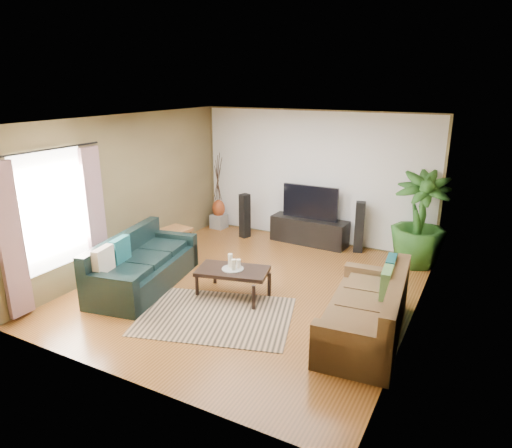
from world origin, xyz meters
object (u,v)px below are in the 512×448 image
Objects in this scene: tv_stand at (309,231)px; television at (310,202)px; speaker_left at (245,216)px; side_table at (176,242)px; potted_plant at (419,220)px; vase at (219,208)px; sofa_left at (144,262)px; sofa_right at (365,307)px; coffee_table at (233,282)px; speaker_right at (359,227)px; pedestal at (219,221)px.

tv_stand is 0.61m from television.
side_table is (-0.67, -1.54, -0.21)m from speaker_left.
potted_plant reaches higher than vase.
side_table is at bearing 5.80° from sofa_left.
sofa_right is 2.15m from coffee_table.
television is at bearing 29.35° from speaker_left.
vase is at bearing -131.62° from sofa_right.
television is 1.16× the size of speaker_right.
sofa_right is at bearing -54.60° from tv_stand.
speaker_right is at bearing -168.50° from sofa_right.
vase is (-0.59, 3.20, 0.03)m from sofa_left.
vase is at bearing 177.77° from potted_plant.
coffee_table is 0.69× the size of tv_stand.
coffee_table is at bearing -130.84° from potted_plant.
pedestal is (-0.59, 3.20, -0.27)m from sofa_left.
sofa_right is at bearing -86.68° from speaker_right.
potted_plant reaches higher than speaker_right.
speaker_right reaches higher than sofa_left.
tv_stand is 1.07m from speaker_right.
side_table is (0.18, -1.82, -0.20)m from vase.
pedestal is at bearing -177.55° from tv_stand.
side_table is (-0.41, 1.38, -0.16)m from sofa_left.
tv_stand is at bearing -37.79° from sofa_left.
coffee_table is at bearing -90.64° from tv_stand.
television is (0.15, 2.84, 0.65)m from coffee_table.
speaker_left is 1.69m from side_table.
sofa_left is 4.11× the size of side_table.
television is at bearing -37.79° from sofa_left.
potted_plant is 4.39m from vase.
sofa_left is 1.36× the size of tv_stand.
television is 2.33m from pedestal.
sofa_left is 4.87m from potted_plant.
sofa_left is 5.38× the size of vase.
sofa_left reaches higher than vase.
sofa_right is (3.60, 0.15, 0.00)m from sofa_left.
sofa_right is 4.35m from speaker_left.
side_table is at bearing 137.61° from coffee_table.
sofa_right is 3.86× the size of side_table.
sofa_right is 1.28× the size of tv_stand.
sofa_right is 2.02× the size of speaker_right.
sofa_right is 1.74× the size of television.
tv_stand is 1.58× the size of speaker_right.
television is at bearing 72.95° from coffee_table.
side_table is at bearing -112.61° from sofa_right.
sofa_right reaches higher than pedestal.
potted_plant is (3.53, 0.12, 0.39)m from speaker_left.
vase is 1.84m from side_table.
side_table is (0.18, -1.82, 0.11)m from pedestal.
speaker_left is 3.02× the size of pedestal.
television is 2.21× the size of side_table.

